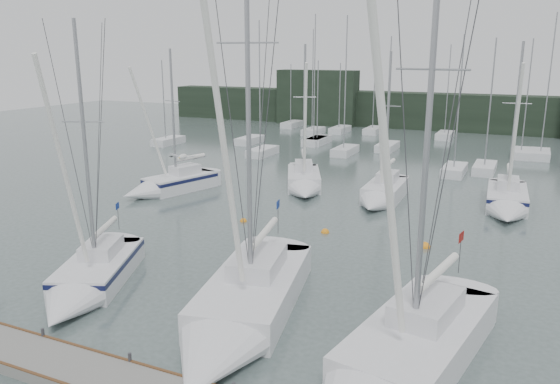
{
  "coord_description": "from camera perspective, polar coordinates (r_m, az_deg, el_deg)",
  "views": [
    {
      "loc": [
        9.44,
        -16.75,
        10.44
      ],
      "look_at": [
        -0.64,
        5.0,
        4.32
      ],
      "focal_mm": 35.0,
      "sensor_mm": 36.0,
      "label": 1
    }
  ],
  "objects": [
    {
      "name": "ground",
      "position": [
        21.88,
        -4.12,
        -14.22
      ],
      "size": [
        160.0,
        160.0,
        0.0
      ],
      "primitive_type": "plane",
      "color": "#4A5A57",
      "rests_on": "ground"
    },
    {
      "name": "far_treeline",
      "position": [
        79.71,
        18.1,
        7.91
      ],
      "size": [
        90.0,
        4.0,
        5.0
      ],
      "primitive_type": "cube",
      "color": "black",
      "rests_on": "ground"
    },
    {
      "name": "far_building_left",
      "position": [
        82.45,
        3.91,
        9.81
      ],
      "size": [
        12.0,
        3.0,
        8.0
      ],
      "primitive_type": "cube",
      "color": "black",
      "rests_on": "ground"
    },
    {
      "name": "mast_forest",
      "position": [
        61.24,
        14.17,
        4.53
      ],
      "size": [
        60.87,
        27.88,
        14.73
      ],
      "color": "white",
      "rests_on": "ground"
    },
    {
      "name": "sailboat_near_left",
      "position": [
        26.04,
        -19.56,
        -8.89
      ],
      "size": [
        5.72,
        8.78,
        12.76
      ],
      "rotation": [
        0.0,
        0.0,
        0.4
      ],
      "color": "white",
      "rests_on": "ground"
    },
    {
      "name": "sailboat_near_center",
      "position": [
        21.48,
        -4.59,
        -12.96
      ],
      "size": [
        5.76,
        12.38,
        18.39
      ],
      "rotation": [
        0.0,
        0.0,
        0.2
      ],
      "color": "white",
      "rests_on": "ground"
    },
    {
      "name": "sailboat_near_right",
      "position": [
        18.57,
        11.61,
        -17.92
      ],
      "size": [
        5.18,
        11.73,
        16.88
      ],
      "rotation": [
        0.0,
        0.0,
        -0.17
      ],
      "color": "white",
      "rests_on": "ground"
    },
    {
      "name": "sailboat_mid_a",
      "position": [
        42.63,
        -11.83,
        0.67
      ],
      "size": [
        4.75,
        8.36,
        11.56
      ],
      "rotation": [
        0.0,
        0.0,
        -0.3
      ],
      "color": "white",
      "rests_on": "ground"
    },
    {
      "name": "sailboat_mid_b",
      "position": [
        42.52,
        2.53,
        0.89
      ],
      "size": [
        5.67,
        8.67,
        11.9
      ],
      "rotation": [
        0.0,
        0.0,
        0.41
      ],
      "color": "white",
      "rests_on": "ground"
    },
    {
      "name": "sailboat_mid_c",
      "position": [
        39.58,
        10.5,
        -0.35
      ],
      "size": [
        2.62,
        7.74,
        11.33
      ],
      "rotation": [
        0.0,
        0.0,
        0.02
      ],
      "color": "white",
      "rests_on": "ground"
    },
    {
      "name": "sailboat_mid_d",
      "position": [
        39.95,
        22.63,
        -1.07
      ],
      "size": [
        3.09,
        8.75,
        12.03
      ],
      "rotation": [
        0.0,
        0.0,
        0.06
      ],
      "color": "white",
      "rests_on": "ground"
    },
    {
      "name": "buoy_a",
      "position": [
        32.86,
        4.73,
        -4.25
      ],
      "size": [
        0.5,
        0.5,
        0.5
      ],
      "primitive_type": "sphere",
      "color": "orange",
      "rests_on": "ground"
    },
    {
      "name": "buoy_b",
      "position": [
        31.4,
        14.88,
        -5.6
      ],
      "size": [
        0.61,
        0.61,
        0.61
      ],
      "primitive_type": "sphere",
      "color": "orange",
      "rests_on": "ground"
    },
    {
      "name": "buoy_c",
      "position": [
        34.95,
        -3.84,
        -3.09
      ],
      "size": [
        0.44,
        0.44,
        0.44
      ],
      "primitive_type": "sphere",
      "color": "orange",
      "rests_on": "ground"
    },
    {
      "name": "seagull",
      "position": [
        19.28,
        -10.12,
        3.66
      ],
      "size": [
        0.98,
        0.43,
        0.2
      ],
      "rotation": [
        0.0,
        0.0,
        -0.0
      ],
      "color": "silver",
      "rests_on": "ground"
    }
  ]
}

